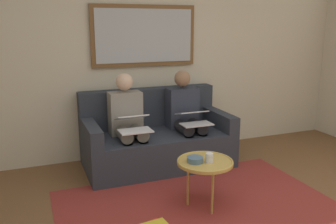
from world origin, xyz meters
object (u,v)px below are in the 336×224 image
object	(u,v)px
bowl	(195,160)
couch	(156,139)
laptop_white	(133,123)
framed_mirror	(144,36)
person_right	(128,120)
laptop_silver	(194,118)
person_left	(185,114)
coffee_table	(205,163)
cup	(209,158)

from	to	relation	value
bowl	couch	bearing A→B (deg)	-92.10
couch	bowl	xyz separation A→B (m)	(0.04, 1.21, 0.17)
laptop_white	framed_mirror	bearing A→B (deg)	-118.01
person_right	couch	bearing A→B (deg)	-169.52
laptop_silver	person_right	bearing A→B (deg)	-18.51
framed_mirror	person_left	xyz separation A→B (m)	(-0.37, 0.46, -0.94)
coffee_table	person_left	world-z (taller)	person_left
bowl	person_left	xyz separation A→B (m)	(-0.41, -1.14, 0.13)
coffee_table	person_left	bearing A→B (deg)	-105.22
bowl	framed_mirror	bearing A→B (deg)	-91.59
framed_mirror	bowl	bearing A→B (deg)	88.41
cup	laptop_silver	xyz separation A→B (m)	(-0.30, -0.95, 0.12)
couch	person_left	world-z (taller)	person_left
laptop_silver	laptop_white	distance (m)	0.73
framed_mirror	laptop_white	bearing A→B (deg)	61.99
framed_mirror	person_left	bearing A→B (deg)	128.79
cup	laptop_white	xyz separation A→B (m)	(0.44, -0.96, 0.13)
person_left	coffee_table	bearing A→B (deg)	74.78
bowl	cup	bearing A→B (deg)	154.28
bowl	person_left	size ratio (longest dim) A/B	0.13
cup	coffee_table	bearing A→B (deg)	-69.81
cup	laptop_silver	size ratio (longest dim) A/B	0.25
couch	coffee_table	distance (m)	1.22
coffee_table	person_left	distance (m)	1.20
person_right	laptop_white	distance (m)	0.23
coffee_table	cup	xyz separation A→B (m)	(-0.02, 0.05, 0.06)
couch	person_right	xyz separation A→B (m)	(0.37, 0.07, 0.30)
couch	person_left	xyz separation A→B (m)	(-0.37, 0.07, 0.30)
couch	framed_mirror	distance (m)	1.30
cup	bowl	world-z (taller)	cup
person_left	laptop_white	bearing A→B (deg)	17.64
couch	person_right	bearing A→B (deg)	10.48
couch	cup	distance (m)	1.28
framed_mirror	person_right	xyz separation A→B (m)	(0.37, 0.46, -0.94)
cup	person_right	world-z (taller)	person_right
bowl	laptop_silver	world-z (taller)	laptop_silver
coffee_table	laptop_silver	world-z (taller)	laptop_silver
framed_mirror	cup	size ratio (longest dim) A/B	14.98
person_left	laptop_white	xyz separation A→B (m)	(0.73, 0.23, 0.02)
coffee_table	cup	world-z (taller)	cup
bowl	person_left	world-z (taller)	person_left
coffee_table	person_right	size ratio (longest dim) A/B	0.46
bowl	laptop_silver	xyz separation A→B (m)	(-0.41, -0.89, 0.14)
cup	laptop_white	bearing A→B (deg)	-65.48
cup	couch	bearing A→B (deg)	-86.75
couch	laptop_white	distance (m)	0.57
cup	person_left	world-z (taller)	person_left
framed_mirror	bowl	size ratio (longest dim) A/B	9.16
person_left	laptop_white	distance (m)	0.77
coffee_table	bowl	bearing A→B (deg)	-5.16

